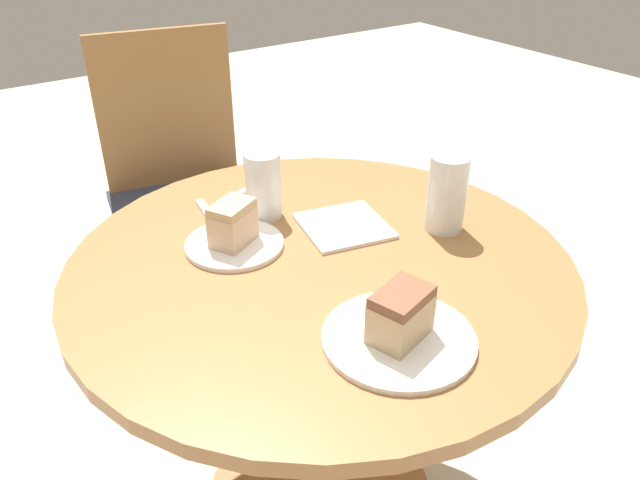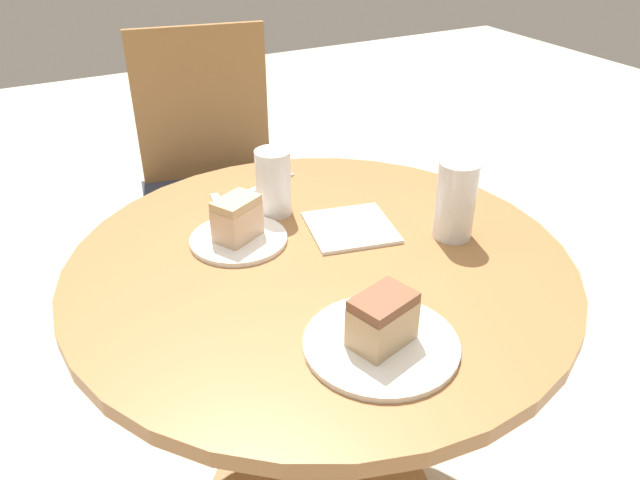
{
  "view_description": "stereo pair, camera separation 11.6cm",
  "coord_description": "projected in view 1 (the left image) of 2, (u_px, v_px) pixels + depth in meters",
  "views": [
    {
      "loc": [
        -0.57,
        -0.82,
        1.33
      ],
      "look_at": [
        0.0,
        0.0,
        0.74
      ],
      "focal_mm": 35.0,
      "sensor_mm": 36.0,
      "label": 1
    },
    {
      "loc": [
        -0.47,
        -0.88,
        1.33
      ],
      "look_at": [
        0.0,
        0.0,
        0.74
      ],
      "focal_mm": 35.0,
      "sensor_mm": 36.0,
      "label": 2
    }
  ],
  "objects": [
    {
      "name": "glass_lemonade",
      "position": [
        263.0,
        189.0,
        1.29
      ],
      "size": [
        0.07,
        0.07,
        0.14
      ],
      "color": "beige",
      "rests_on": "table"
    },
    {
      "name": "plate_near",
      "position": [
        234.0,
        244.0,
        1.21
      ],
      "size": [
        0.19,
        0.19,
        0.01
      ],
      "color": "white",
      "rests_on": "table"
    },
    {
      "name": "chair",
      "position": [
        183.0,
        188.0,
        1.91
      ],
      "size": [
        0.51,
        0.5,
        0.94
      ],
      "rotation": [
        0.0,
        0.0,
        -0.19
      ],
      "color": "olive",
      "rests_on": "ground_plane"
    },
    {
      "name": "cake_slice_near",
      "position": [
        233.0,
        223.0,
        1.19
      ],
      "size": [
        0.11,
        0.1,
        0.08
      ],
      "rotation": [
        0.0,
        0.0,
        5.2
      ],
      "color": "beige",
      "rests_on": "plate_near"
    },
    {
      "name": "plate_far",
      "position": [
        399.0,
        338.0,
        0.97
      ],
      "size": [
        0.24,
        0.24,
        0.01
      ],
      "color": "white",
      "rests_on": "table"
    },
    {
      "name": "spoon",
      "position": [
        253.0,
        186.0,
        1.44
      ],
      "size": [
        0.14,
        0.07,
        0.0
      ],
      "rotation": [
        0.0,
        0.0,
        0.34
      ],
      "color": "silver",
      "rests_on": "table"
    },
    {
      "name": "fork",
      "position": [
        212.0,
        219.0,
        1.31
      ],
      "size": [
        0.05,
        0.19,
        0.0
      ],
      "rotation": [
        0.0,
        0.0,
        1.42
      ],
      "color": "silver",
      "rests_on": "table"
    },
    {
      "name": "table",
      "position": [
        320.0,
        335.0,
        1.27
      ],
      "size": [
        0.95,
        0.95,
        0.7
      ],
      "color": "#9E6B3D",
      "rests_on": "ground_plane"
    },
    {
      "name": "cake_slice_far",
      "position": [
        401.0,
        315.0,
        0.95
      ],
      "size": [
        0.11,
        0.09,
        0.08
      ],
      "rotation": [
        0.0,
        0.0,
        5.0
      ],
      "color": "tan",
      "rests_on": "plate_far"
    },
    {
      "name": "glass_water",
      "position": [
        446.0,
        198.0,
        1.24
      ],
      "size": [
        0.08,
        0.08,
        0.16
      ],
      "color": "silver",
      "rests_on": "table"
    },
    {
      "name": "napkin_stack",
      "position": [
        344.0,
        226.0,
        1.28
      ],
      "size": [
        0.2,
        0.2,
        0.01
      ],
      "rotation": [
        0.0,
        0.0,
        -0.22
      ],
      "color": "white",
      "rests_on": "table"
    }
  ]
}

